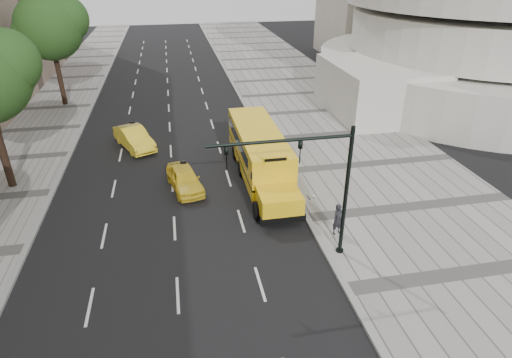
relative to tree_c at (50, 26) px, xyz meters
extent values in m
plane|color=black|center=(10.39, -17.64, -7.06)|extent=(140.00, 140.00, 0.00)
cube|color=#999691|center=(22.39, -17.64, -6.99)|extent=(12.00, 140.00, 0.15)
cube|color=gray|center=(16.39, -17.64, -6.99)|extent=(0.30, 140.00, 0.15)
cube|color=gray|center=(2.39, -17.64, -6.99)|extent=(0.30, 140.00, 0.15)
cylinder|color=silver|center=(40.39, -3.64, -5.06)|extent=(32.00, 32.00, 4.00)
cylinder|color=silver|center=(40.39, -3.64, -0.96)|extent=(26.00, 26.00, 3.60)
cube|color=silver|center=(27.39, -7.64, -4.86)|extent=(8.00, 10.00, 4.40)
cylinder|color=black|center=(-0.11, -16.34, -4.04)|extent=(0.44, 0.44, 6.04)
sphere|color=#1E4015|center=(1.20, -16.04, 0.33)|extent=(3.65, 3.65, 3.65)
cylinder|color=black|center=(-0.11, 0.00, -3.94)|extent=(0.44, 0.44, 6.24)
sphere|color=#1E4015|center=(-0.11, 0.00, -0.04)|extent=(5.64, 5.64, 5.64)
sphere|color=#1E4015|center=(1.30, 0.30, 0.56)|extent=(3.95, 3.95, 3.95)
sphere|color=#1E4015|center=(-1.24, -0.40, -0.44)|extent=(3.67, 3.67, 3.67)
cube|color=yellow|center=(14.89, -17.36, -5.29)|extent=(2.50, 9.00, 2.45)
cube|color=yellow|center=(14.89, -22.86, -5.96)|extent=(2.20, 2.00, 1.10)
cube|color=black|center=(14.89, -23.74, -6.51)|extent=(2.38, 0.25, 0.35)
cube|color=black|center=(14.89, -17.36, -5.81)|extent=(2.52, 9.00, 0.12)
cube|color=black|center=(14.89, -21.80, -4.81)|extent=(2.05, 0.10, 0.90)
cube|color=black|center=(14.89, -16.86, -4.81)|extent=(2.52, 7.50, 0.70)
cube|color=yellow|center=(14.89, -21.81, -4.01)|extent=(1.40, 0.12, 0.28)
ellipsoid|color=silver|center=(16.41, -24.26, -5.16)|extent=(0.32, 0.32, 0.14)
cylinder|color=black|center=(16.17, -24.04, -5.36)|extent=(0.36, 0.47, 0.58)
cylinder|color=black|center=(13.76, -22.56, -6.56)|extent=(0.30, 1.00, 1.00)
cylinder|color=black|center=(16.02, -22.56, -6.56)|extent=(0.30, 1.00, 1.00)
cylinder|color=black|center=(13.76, -17.36, -6.56)|extent=(0.30, 1.00, 1.00)
cylinder|color=black|center=(16.02, -17.36, -6.56)|extent=(0.30, 1.00, 1.00)
cylinder|color=black|center=(13.76, -14.86, -6.56)|extent=(0.30, 1.00, 1.00)
cylinder|color=black|center=(16.02, -14.86, -6.56)|extent=(0.30, 1.00, 1.00)
imported|color=yellow|center=(10.16, -18.52, -6.38)|extent=(2.42, 4.26, 1.37)
imported|color=yellow|center=(6.86, -11.51, -6.30)|extent=(3.35, 4.85, 1.51)
imported|color=black|center=(17.38, -24.90, -6.08)|extent=(0.70, 0.57, 1.65)
cylinder|color=black|center=(16.99, -26.31, -3.86)|extent=(0.18, 0.18, 6.40)
cylinder|color=black|center=(16.99, -26.31, -6.94)|extent=(0.36, 0.36, 0.25)
cylinder|color=black|center=(13.99, -26.31, -1.06)|extent=(6.00, 0.14, 0.14)
imported|color=black|center=(14.79, -26.31, -1.61)|extent=(0.16, 0.20, 1.00)
imported|color=black|center=(11.79, -26.31, -1.61)|extent=(0.16, 0.20, 1.00)
camera|label=1|loc=(9.99, -41.51, 5.46)|focal=30.00mm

